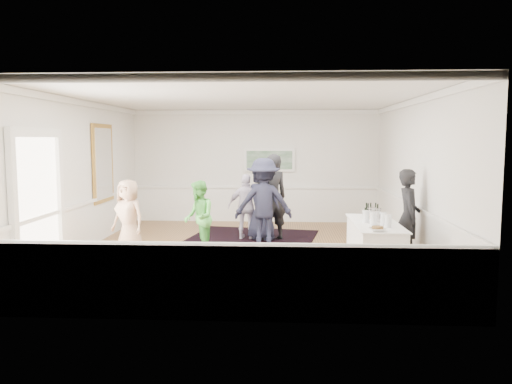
# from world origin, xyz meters

# --- Properties ---
(floor) EXTENTS (8.00, 8.00, 0.00)m
(floor) POSITION_xyz_m (0.00, 0.00, 0.00)
(floor) COLOR olive
(floor) RESTS_ON ground
(ceiling) EXTENTS (7.00, 8.00, 0.02)m
(ceiling) POSITION_xyz_m (0.00, 0.00, 3.20)
(ceiling) COLOR white
(ceiling) RESTS_ON wall_back
(wall_left) EXTENTS (0.02, 8.00, 3.20)m
(wall_left) POSITION_xyz_m (-3.50, 0.00, 1.60)
(wall_left) COLOR white
(wall_left) RESTS_ON floor
(wall_right) EXTENTS (0.02, 8.00, 3.20)m
(wall_right) POSITION_xyz_m (3.50, 0.00, 1.60)
(wall_right) COLOR white
(wall_right) RESTS_ON floor
(wall_back) EXTENTS (7.00, 0.02, 3.20)m
(wall_back) POSITION_xyz_m (0.00, 4.00, 1.60)
(wall_back) COLOR white
(wall_back) RESTS_ON floor
(wall_front) EXTENTS (7.00, 0.02, 3.20)m
(wall_front) POSITION_xyz_m (0.00, -4.00, 1.60)
(wall_front) COLOR white
(wall_front) RESTS_ON floor
(wainscoting) EXTENTS (7.00, 8.00, 1.00)m
(wainscoting) POSITION_xyz_m (0.00, 0.00, 0.50)
(wainscoting) COLOR white
(wainscoting) RESTS_ON floor
(mirror) EXTENTS (0.05, 1.25, 1.85)m
(mirror) POSITION_xyz_m (-3.45, 1.30, 1.80)
(mirror) COLOR #BB8937
(mirror) RESTS_ON wall_left
(doorway) EXTENTS (0.10, 1.78, 2.56)m
(doorway) POSITION_xyz_m (-3.45, -1.90, 1.42)
(doorway) COLOR white
(doorway) RESTS_ON wall_left
(landscape_painting) EXTENTS (1.44, 0.06, 0.66)m
(landscape_painting) POSITION_xyz_m (0.40, 3.95, 1.78)
(landscape_painting) COLOR white
(landscape_painting) RESTS_ON wall_back
(area_rug) EXTENTS (3.53, 4.28, 0.02)m
(area_rug) POSITION_xyz_m (-0.05, 0.91, 0.01)
(area_rug) COLOR black
(area_rug) RESTS_ON floor
(serving_table) EXTENTS (0.81, 2.12, 0.86)m
(serving_table) POSITION_xyz_m (2.48, -1.19, 0.43)
(serving_table) COLOR white
(serving_table) RESTS_ON floor
(bartender) EXTENTS (0.50, 0.70, 1.80)m
(bartender) POSITION_xyz_m (3.20, -0.67, 0.90)
(bartender) COLOR black
(bartender) RESTS_ON floor
(guest_tan) EXTENTS (0.90, 0.78, 1.56)m
(guest_tan) POSITION_xyz_m (-2.33, -0.41, 0.78)
(guest_tan) COLOR tan
(guest_tan) RESTS_ON floor
(guest_green) EXTENTS (0.77, 0.88, 1.53)m
(guest_green) POSITION_xyz_m (-0.93, -0.19, 0.76)
(guest_green) COLOR #53BD4B
(guest_green) RESTS_ON floor
(guest_lilac) EXTENTS (0.94, 0.47, 1.55)m
(guest_lilac) POSITION_xyz_m (-0.06, 1.40, 0.78)
(guest_lilac) COLOR silver
(guest_lilac) RESTS_ON floor
(guest_dark_a) EXTENTS (1.35, 0.89, 1.96)m
(guest_dark_a) POSITION_xyz_m (0.37, 0.62, 0.98)
(guest_dark_a) COLOR #1E2033
(guest_dark_a) RESTS_ON floor
(guest_dark_b) EXTENTS (0.88, 0.76, 2.03)m
(guest_dark_b) POSITION_xyz_m (0.54, 1.33, 1.01)
(guest_dark_b) COLOR black
(guest_dark_b) RESTS_ON floor
(guest_navy) EXTENTS (1.06, 0.91, 1.83)m
(guest_navy) POSITION_xyz_m (0.32, 1.32, 0.91)
(guest_navy) COLOR #1E2033
(guest_navy) RESTS_ON floor
(wine_bottles) EXTENTS (0.26, 0.23, 0.31)m
(wine_bottles) POSITION_xyz_m (2.49, -0.73, 1.01)
(wine_bottles) COLOR black
(wine_bottles) RESTS_ON serving_table
(juice_pitchers) EXTENTS (0.41, 0.60, 0.24)m
(juice_pitchers) POSITION_xyz_m (2.47, -1.47, 0.98)
(juice_pitchers) COLOR #71BD43
(juice_pitchers) RESTS_ON serving_table
(ice_bucket) EXTENTS (0.26, 0.26, 0.24)m
(ice_bucket) POSITION_xyz_m (2.48, -1.05, 0.97)
(ice_bucket) COLOR silver
(ice_bucket) RESTS_ON serving_table
(nut_bowl) EXTENTS (0.27, 0.27, 0.08)m
(nut_bowl) POSITION_xyz_m (2.36, -2.06, 0.90)
(nut_bowl) COLOR white
(nut_bowl) RESTS_ON serving_table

